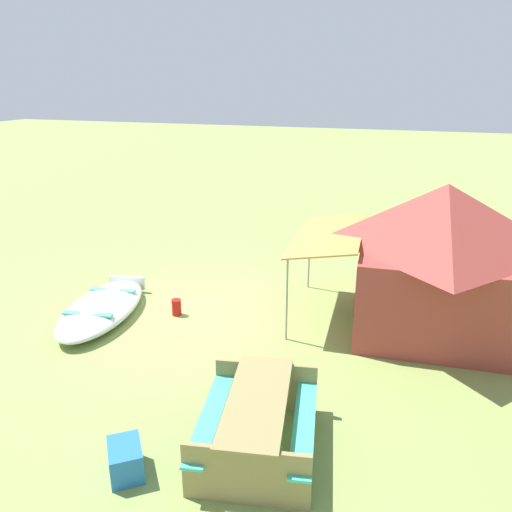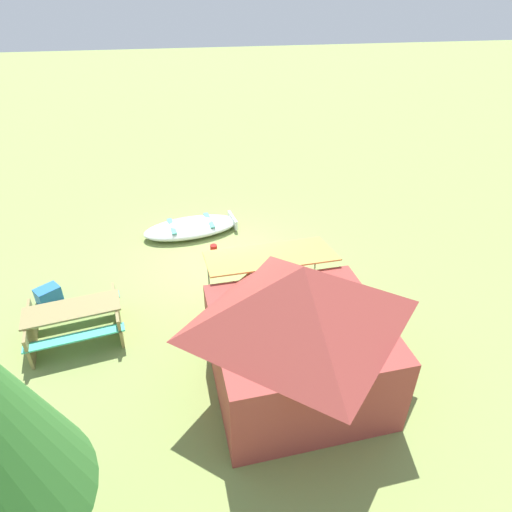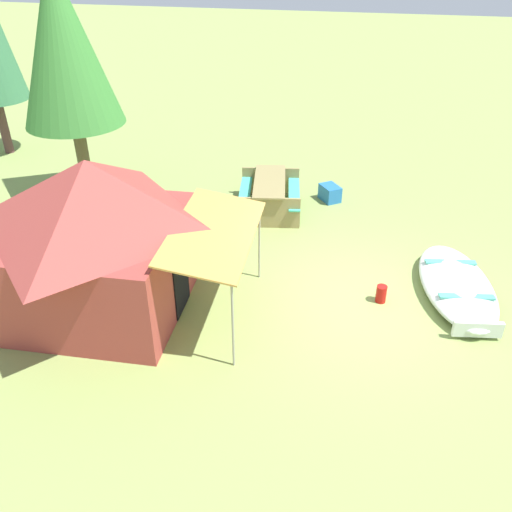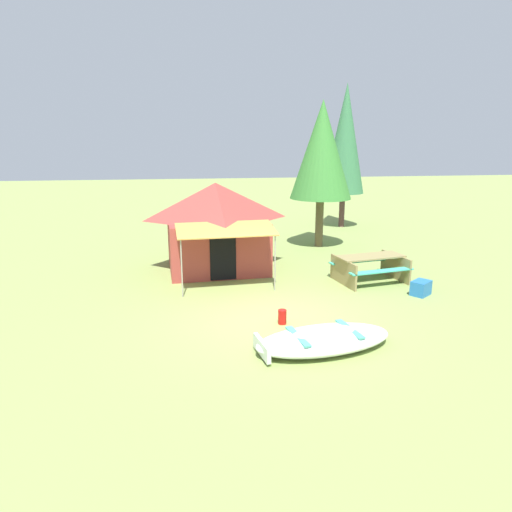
# 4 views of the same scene
# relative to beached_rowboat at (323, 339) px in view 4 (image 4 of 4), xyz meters

# --- Properties ---
(ground_plane) EXTENTS (80.00, 80.00, 0.00)m
(ground_plane) POSITION_rel_beached_rowboat_xyz_m (-0.71, 1.78, -0.20)
(ground_plane) COLOR #83974D
(beached_rowboat) EXTENTS (2.99, 1.72, 0.38)m
(beached_rowboat) POSITION_rel_beached_rowboat_xyz_m (0.00, 0.00, 0.00)
(beached_rowboat) COLOR silver
(beached_rowboat) RESTS_ON ground_plane
(canvas_cabin_tent) EXTENTS (3.40, 4.35, 2.73)m
(canvas_cabin_tent) POSITION_rel_beached_rowboat_xyz_m (-1.67, 6.16, 1.22)
(canvas_cabin_tent) COLOR #9C3A34
(canvas_cabin_tent) RESTS_ON ground_plane
(picnic_table) EXTENTS (2.16, 1.74, 0.77)m
(picnic_table) POSITION_rel_beached_rowboat_xyz_m (2.62, 4.08, 0.29)
(picnic_table) COLOR olive
(picnic_table) RESTS_ON ground_plane
(cooler_box) EXTENTS (0.65, 0.62, 0.39)m
(cooler_box) POSITION_rel_beached_rowboat_xyz_m (3.50, 2.73, -0.00)
(cooler_box) COLOR #2369B0
(cooler_box) RESTS_ON ground_plane
(fuel_can) EXTENTS (0.22, 0.22, 0.33)m
(fuel_can) POSITION_rel_beached_rowboat_xyz_m (-0.54, 1.35, -0.03)
(fuel_can) COLOR red
(fuel_can) RESTS_ON ground_plane
(pine_tree_back_left) EXTENTS (2.31, 2.31, 5.45)m
(pine_tree_back_left) POSITION_rel_beached_rowboat_xyz_m (2.45, 8.75, 3.43)
(pine_tree_back_left) COLOR brown
(pine_tree_back_left) RESTS_ON ground_plane
(pine_tree_back_right) EXTENTS (1.89, 1.89, 6.50)m
(pine_tree_back_right) POSITION_rel_beached_rowboat_xyz_m (4.69, 12.59, 3.83)
(pine_tree_back_right) COLOR #533634
(pine_tree_back_right) RESTS_ON ground_plane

